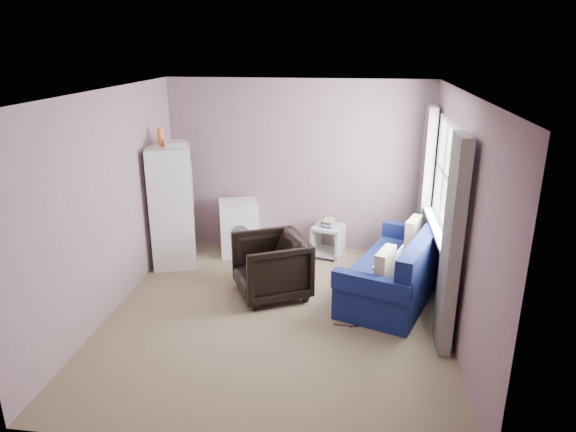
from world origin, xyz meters
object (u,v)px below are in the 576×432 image
(washing_machine, at_px, (239,226))
(fridge, at_px, (172,206))
(armchair, at_px, (271,264))
(side_table, at_px, (328,238))
(sofa, at_px, (399,272))

(washing_machine, bearing_deg, fridge, -163.88)
(fridge, height_order, washing_machine, fridge)
(fridge, bearing_deg, armchair, -44.92)
(side_table, bearing_deg, sofa, -50.31)
(armchair, xyz_separation_m, side_table, (0.62, 1.31, -0.15))
(armchair, bearing_deg, washing_machine, -178.08)
(fridge, height_order, sofa, fridge)
(armchair, distance_m, sofa, 1.57)
(armchair, height_order, side_table, armchair)
(sofa, bearing_deg, washing_machine, 174.57)
(side_table, bearing_deg, armchair, -115.24)
(side_table, height_order, sofa, sofa)
(fridge, xyz_separation_m, sofa, (3.04, -0.57, -0.53))
(fridge, bearing_deg, washing_machine, 14.83)
(armchair, xyz_separation_m, fridge, (-1.49, 0.76, 0.43))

